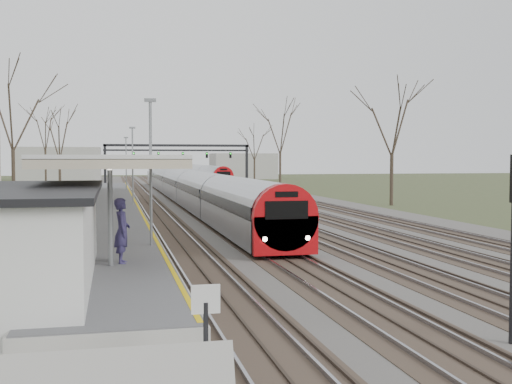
# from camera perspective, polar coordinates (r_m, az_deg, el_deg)

# --- Properties ---
(track_bed) EXTENTS (24.00, 160.00, 0.22)m
(track_bed) POSITION_cam_1_polar(r_m,az_deg,el_deg) (64.00, -4.31, -0.55)
(track_bed) COLOR #474442
(track_bed) RESTS_ON ground
(platform) EXTENTS (3.50, 69.00, 1.00)m
(platform) POSITION_cam_1_polar(r_m,az_deg,el_deg) (45.84, -12.69, -1.47)
(platform) COLOR #9E9B93
(platform) RESTS_ON ground
(canopy) EXTENTS (4.10, 50.00, 3.11)m
(canopy) POSITION_cam_1_polar(r_m,az_deg,el_deg) (41.19, -12.75, 2.80)
(canopy) COLOR slate
(canopy) RESTS_ON platform
(signal_gantry) EXTENTS (21.00, 0.59, 6.08)m
(signal_gantry) POSITION_cam_1_polar(r_m,az_deg,el_deg) (93.65, -6.97, 3.52)
(signal_gantry) COLOR black
(signal_gantry) RESTS_ON ground
(tree_west_far) EXTENTS (5.50, 5.50, 11.33)m
(tree_west_far) POSITION_cam_1_polar(r_m,az_deg,el_deg) (56.91, -20.86, 6.84)
(tree_west_far) COLOR #2D231C
(tree_west_far) RESTS_ON ground
(tree_east_far) EXTENTS (5.00, 5.00, 10.30)m
(tree_east_far) POSITION_cam_1_polar(r_m,az_deg,el_deg) (55.31, 12.01, 6.32)
(tree_east_far) COLOR #2D231C
(tree_east_far) RESTS_ON ground
(train_near) EXTENTS (2.62, 75.21, 3.05)m
(train_near) POSITION_cam_1_polar(r_m,az_deg,el_deg) (61.36, -6.56, 0.61)
(train_near) COLOR #999BA3
(train_near) RESTS_ON ground
(train_far) EXTENTS (2.62, 45.21, 3.05)m
(train_far) POSITION_cam_1_polar(r_m,az_deg,el_deg) (101.84, -5.03, 1.56)
(train_far) COLOR #999BA3
(train_far) RESTS_ON ground
(passenger) EXTENTS (0.48, 0.70, 1.89)m
(passenger) POSITION_cam_1_polar(r_m,az_deg,el_deg) (18.71, -11.82, -3.42)
(passenger) COLOR #322B55
(passenger) RESTS_ON platform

